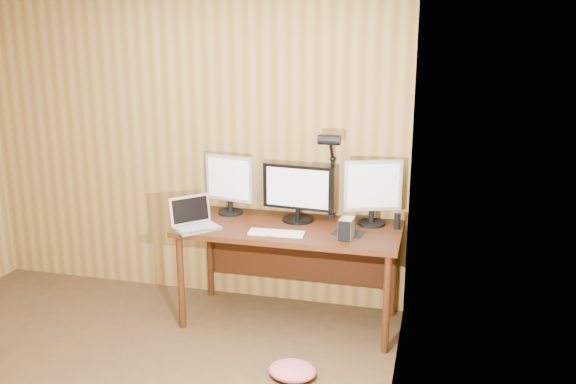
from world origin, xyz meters
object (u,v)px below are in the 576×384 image
at_px(speaker, 397,221).
at_px(monitor_center, 298,192).
at_px(laptop, 194,220).
at_px(hard_drive, 346,229).
at_px(mouse, 349,230).
at_px(monitor_left, 230,183).
at_px(monitor_right, 373,190).
at_px(keyboard, 276,233).
at_px(desk_lamp, 331,163).
at_px(desk, 292,239).
at_px(phone, 271,234).

bearing_deg(speaker, monitor_center, 179.10).
xyz_separation_m(laptop, hard_drive, (1.10, 0.03, 0.02)).
height_order(mouse, speaker, speaker).
xyz_separation_m(monitor_center, monitor_left, (-0.55, 0.05, 0.03)).
height_order(monitor_right, laptop, monitor_right).
distance_m(keyboard, mouse, 0.50).
distance_m(monitor_left, desk_lamp, 0.80).
bearing_deg(speaker, desk, -175.26).
xyz_separation_m(keyboard, mouse, (0.48, 0.15, 0.01)).
bearing_deg(laptop, mouse, -38.78).
height_order(hard_drive, phone, hard_drive).
bearing_deg(hard_drive, phone, -171.29).
bearing_deg(desk, keyboard, -100.04).
height_order(monitor_center, monitor_left, monitor_left).
xyz_separation_m(monitor_center, monitor_right, (0.54, 0.04, 0.04)).
height_order(monitor_center, desk_lamp, desk_lamp).
distance_m(laptop, hard_drive, 1.10).
bearing_deg(desk, hard_drive, -28.78).
xyz_separation_m(mouse, desk_lamp, (-0.18, 0.27, 0.41)).
height_order(monitor_right, hard_drive, monitor_right).
height_order(mouse, hard_drive, hard_drive).
relative_size(hard_drive, phone, 1.41).
relative_size(desk, hard_drive, 11.06).
distance_m(monitor_center, phone, 0.43).
height_order(desk, monitor_center, monitor_center).
bearing_deg(monitor_left, keyboard, -26.47).
height_order(desk, phone, phone).
height_order(monitor_right, speaker, monitor_right).
relative_size(phone, speaker, 0.91).
bearing_deg(mouse, laptop, -158.21).
height_order(monitor_center, speaker, monitor_center).
distance_m(desk, monitor_left, 0.65).
distance_m(speaker, desk_lamp, 0.63).
distance_m(desk, desk_lamp, 0.63).
relative_size(monitor_center, desk_lamp, 0.77).
bearing_deg(speaker, monitor_left, 177.36).
bearing_deg(phone, speaker, 18.36).
bearing_deg(hard_drive, speaker, 48.00).
xyz_separation_m(speaker, desk_lamp, (-0.50, 0.09, 0.38)).
relative_size(laptop, mouse, 3.32).
bearing_deg(keyboard, speaker, 18.89).
distance_m(hard_drive, phone, 0.53).
bearing_deg(monitor_left, speaker, 10.07).
bearing_deg(keyboard, monitor_left, 137.57).
relative_size(monitor_center, phone, 5.26).
bearing_deg(monitor_right, desk_lamp, 152.85).
distance_m(desk, monitor_right, 0.69).
relative_size(monitor_center, mouse, 4.64).
height_order(desk, speaker, speaker).
distance_m(phone, desk_lamp, 0.69).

